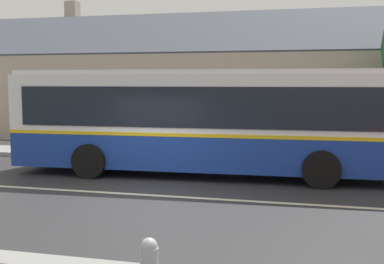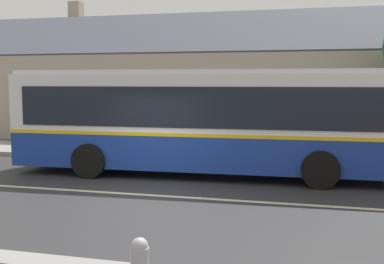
{
  "view_description": "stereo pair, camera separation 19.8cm",
  "coord_description": "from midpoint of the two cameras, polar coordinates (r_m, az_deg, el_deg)",
  "views": [
    {
      "loc": [
        3.99,
        -10.94,
        2.78
      ],
      "look_at": [
        0.45,
        3.41,
        1.21
      ],
      "focal_mm": 45.0,
      "sensor_mm": 36.0,
      "label": 1
    },
    {
      "loc": [
        4.18,
        -10.89,
        2.78
      ],
      "look_at": [
        0.45,
        3.41,
        1.21
      ],
      "focal_mm": 45.0,
      "sensor_mm": 36.0,
      "label": 2
    }
  ],
  "objects": [
    {
      "name": "bench_by_building",
      "position": [
        19.57,
        -15.47,
        -0.62
      ],
      "size": [
        1.84,
        0.51,
        0.94
      ],
      "color": "#4C4C4C",
      "rests_on": "sidewalk_far"
    },
    {
      "name": "lane_divider_stripe",
      "position": [
        11.98,
        -5.79,
        -7.37
      ],
      "size": [
        60.0,
        0.16,
        0.01
      ],
      "primitive_type": "cube",
      "color": "beige",
      "rests_on": "ground"
    },
    {
      "name": "community_building",
      "position": [
        26.11,
        0.68,
        4.61
      ],
      "size": [
        28.31,
        11.05,
        7.44
      ],
      "color": "tan",
      "rests_on": "ground"
    },
    {
      "name": "transit_bus",
      "position": [
        14.23,
        1.52,
        1.58
      ],
      "size": [
        11.17,
        3.07,
        3.1
      ],
      "color": "navy",
      "rests_on": "ground"
    },
    {
      "name": "ground_plane",
      "position": [
        11.98,
        -5.79,
        -7.39
      ],
      "size": [
        300.0,
        300.0,
        0.0
      ],
      "primitive_type": "plane",
      "color": "#2D2D30"
    },
    {
      "name": "bench_down_street",
      "position": [
        17.8,
        -2.63,
        -1.04
      ],
      "size": [
        1.88,
        0.51,
        0.94
      ],
      "color": "#4C4C4C",
      "rests_on": "sidewalk_far"
    },
    {
      "name": "sidewalk_far",
      "position": [
        17.61,
        1.03,
        -2.77
      ],
      "size": [
        60.0,
        3.0,
        0.15
      ],
      "primitive_type": "cube",
      "color": "gray",
      "rests_on": "ground"
    },
    {
      "name": "curb_near",
      "position": [
        7.88,
        -18.31,
        -14.46
      ],
      "size": [
        60.0,
        0.5,
        0.12
      ],
      "primitive_type": "cube",
      "color": "gray",
      "rests_on": "ground"
    }
  ]
}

